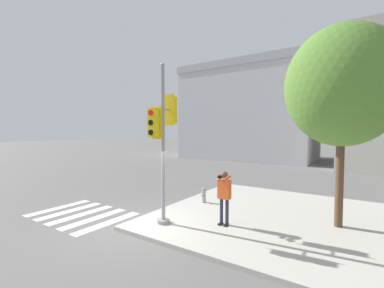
# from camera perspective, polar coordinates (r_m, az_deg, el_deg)

# --- Properties ---
(ground_plane) EXTENTS (160.00, 160.00, 0.00)m
(ground_plane) POSITION_cam_1_polar(r_m,az_deg,el_deg) (8.91, -12.20, -17.91)
(ground_plane) COLOR slate
(sidewalk_corner) EXTENTS (8.00, 8.00, 0.13)m
(sidewalk_corner) POSITION_cam_1_polar(r_m,az_deg,el_deg) (10.09, 18.33, -15.10)
(sidewalk_corner) COLOR #BCB7AD
(sidewalk_corner) RESTS_ON ground_plane
(crosswalk_stripes) EXTENTS (3.51, 2.62, 0.01)m
(crosswalk_stripes) POSITION_cam_1_polar(r_m,az_deg,el_deg) (10.87, -23.36, -14.21)
(crosswalk_stripes) COLOR silver
(crosswalk_stripes) RESTS_ON ground_plane
(traffic_signal_pole) EXTENTS (0.43, 1.21, 5.21)m
(traffic_signal_pole) POSITION_cam_1_polar(r_m,az_deg,el_deg) (8.37, -6.46, 2.36)
(traffic_signal_pole) COLOR #939399
(traffic_signal_pole) RESTS_ON sidewalk_corner
(person_photographer) EXTENTS (0.50, 0.53, 1.74)m
(person_photographer) POSITION_cam_1_polar(r_m,az_deg,el_deg) (8.45, 7.15, -10.66)
(person_photographer) COLOR black
(person_photographer) RESTS_ON sidewalk_corner
(street_tree) EXTENTS (3.40, 3.40, 6.28)m
(street_tree) POSITION_cam_1_polar(r_m,az_deg,el_deg) (9.35, 30.40, 10.96)
(street_tree) COLOR brown
(street_tree) RESTS_ON sidewalk_corner
(fire_hydrant) EXTENTS (0.17, 0.23, 0.63)m
(fire_hydrant) POSITION_cam_1_polar(r_m,az_deg,el_deg) (11.11, 2.64, -11.26)
(fire_hydrant) COLOR #99999E
(fire_hydrant) RESTS_ON sidewalk_corner
(building_left) EXTENTS (14.36, 8.68, 10.61)m
(building_left) POSITION_cam_1_polar(r_m,az_deg,el_deg) (30.69, 12.50, 6.86)
(building_left) COLOR #BCBCC1
(building_left) RESTS_ON ground_plane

